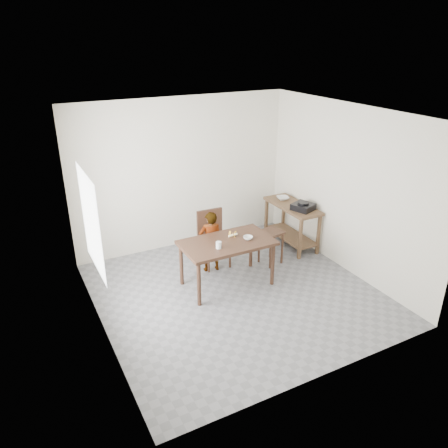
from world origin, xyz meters
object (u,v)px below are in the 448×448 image
stool (271,247)px  dining_table (227,263)px  prep_counter (291,225)px  child (211,242)px  dining_chair (215,240)px

stool → dining_table: bearing=-164.3°
prep_counter → stool: (-0.72, -0.42, -0.10)m
child → stool: bearing=176.6°
dining_table → stool: bearing=15.7°
dining_table → child: 0.55m
prep_counter → stool: prep_counter is taller
prep_counter → child: bearing=-174.3°
dining_chair → stool: bearing=-20.7°
child → stool: (1.02, -0.25, -0.23)m
dining_table → child: child is taller
dining_table → dining_chair: size_ratio=1.48×
prep_counter → child: size_ratio=1.14×
prep_counter → dining_chair: 1.61m
dining_table → prep_counter: prep_counter is taller
prep_counter → dining_chair: dining_chair is taller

